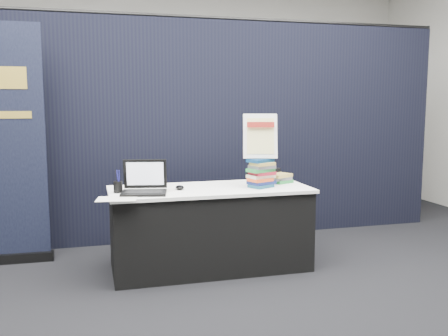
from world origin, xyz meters
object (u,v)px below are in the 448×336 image
book_stack_tall (261,173)px  stacking_chair (268,208)px  book_stack_short (280,178)px  info_sign (260,137)px  display_table (210,228)px  laptop (143,186)px

book_stack_tall → stacking_chair: book_stack_tall is taller
book_stack_short → info_sign: info_sign is taller
display_table → book_stack_tall: 0.68m
book_stack_tall → info_sign: info_sign is taller
laptop → book_stack_tall: size_ratio=1.60×
display_table → info_sign: 0.95m
stacking_chair → book_stack_tall: bearing=-125.1°
display_table → stacking_chair: size_ratio=2.12×
book_stack_tall → book_stack_short: book_stack_tall is taller
book_stack_tall → book_stack_short: bearing=36.0°
book_stack_short → stacking_chair: stacking_chair is taller
book_stack_short → stacking_chair: (-0.06, 0.17, -0.32)m
laptop → info_sign: (1.07, 0.05, 0.39)m
book_stack_short → stacking_chair: bearing=108.2°
display_table → stacking_chair: (0.66, 0.27, 0.10)m
laptop → book_stack_tall: bearing=12.2°
laptop → display_table: bearing=21.7°
laptop → book_stack_tall: (1.07, 0.02, 0.06)m
stacking_chair → display_table: bearing=-163.0°
display_table → stacking_chair: stacking_chair is taller
laptop → info_sign: 1.14m
book_stack_tall → stacking_chair: (0.21, 0.36, -0.41)m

